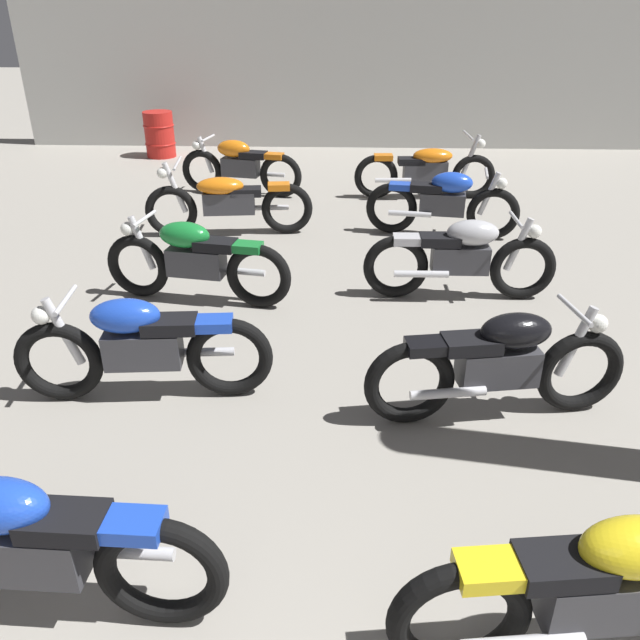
% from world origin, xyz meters
% --- Properties ---
extents(back_wall, '(12.75, 0.24, 3.60)m').
position_xyz_m(back_wall, '(0.00, 14.36, 1.80)').
color(back_wall, '#B2B2AD').
rests_on(back_wall, ground).
extents(motorcycle_left_row_1, '(1.97, 0.48, 0.88)m').
position_xyz_m(motorcycle_left_row_1, '(-1.34, 2.96, 0.46)').
color(motorcycle_left_row_1, black).
rests_on(motorcycle_left_row_1, ground).
extents(motorcycle_left_row_2, '(1.97, 0.51, 0.88)m').
position_xyz_m(motorcycle_left_row_2, '(-1.35, 4.94, 0.46)').
color(motorcycle_left_row_2, black).
rests_on(motorcycle_left_row_2, ground).
extents(motorcycle_left_row_3, '(1.96, 0.55, 0.88)m').
position_xyz_m(motorcycle_left_row_3, '(-1.31, 6.71, 0.46)').
color(motorcycle_left_row_3, black).
rests_on(motorcycle_left_row_3, ground).
extents(motorcycle_left_row_4, '(2.17, 0.68, 0.97)m').
position_xyz_m(motorcycle_left_row_4, '(-1.33, 8.77, 0.45)').
color(motorcycle_left_row_4, black).
rests_on(motorcycle_left_row_4, ground).
extents(motorcycle_left_row_5, '(1.95, 0.58, 0.88)m').
position_xyz_m(motorcycle_left_row_5, '(-1.46, 10.68, 0.46)').
color(motorcycle_left_row_5, black).
rests_on(motorcycle_left_row_5, ground).
extents(motorcycle_right_row_1, '(1.97, 0.54, 0.88)m').
position_xyz_m(motorcycle_right_row_1, '(1.38, 2.80, 0.46)').
color(motorcycle_right_row_1, black).
rests_on(motorcycle_right_row_1, ground).
extents(motorcycle_right_row_2, '(1.96, 0.59, 0.88)m').
position_xyz_m(motorcycle_right_row_2, '(1.32, 4.79, 0.46)').
color(motorcycle_right_row_2, black).
rests_on(motorcycle_right_row_2, ground).
extents(motorcycle_right_row_3, '(1.97, 0.48, 0.88)m').
position_xyz_m(motorcycle_right_row_3, '(1.38, 6.90, 0.46)').
color(motorcycle_right_row_3, black).
rests_on(motorcycle_right_row_3, ground).
extents(motorcycle_right_row_4, '(1.96, 0.52, 0.88)m').
position_xyz_m(motorcycle_right_row_4, '(1.45, 8.83, 0.46)').
color(motorcycle_right_row_4, black).
rests_on(motorcycle_right_row_4, ground).
extents(motorcycle_right_row_5, '(2.17, 0.68, 0.97)m').
position_xyz_m(motorcycle_right_row_5, '(1.43, 10.58, 0.45)').
color(motorcycle_right_row_5, black).
rests_on(motorcycle_right_row_5, ground).
extents(oil_drum, '(0.59, 0.59, 0.85)m').
position_xyz_m(oil_drum, '(-3.41, 13.26, 0.43)').
color(oil_drum, red).
rests_on(oil_drum, ground).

